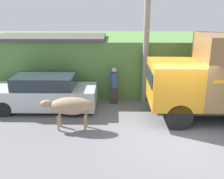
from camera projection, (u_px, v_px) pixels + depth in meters
ground_plane at (180, 137)px, 9.38m from camera, size 60.00×60.00×0.00m
hillside_embankment at (156, 61)px, 15.13m from camera, size 32.00×5.37×2.82m
building_backdrop at (51, 64)px, 13.81m from camera, size 5.68×2.70×3.00m
brown_cow at (70, 106)px, 9.72m from camera, size 1.98×0.66×1.26m
parked_suv at (43, 93)px, 11.57m from camera, size 4.69×1.75×1.60m
pedestrian_on_hill at (114, 84)px, 12.27m from camera, size 0.42×0.42×1.75m
utility_pole at (147, 27)px, 11.77m from camera, size 0.90×0.27×6.88m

